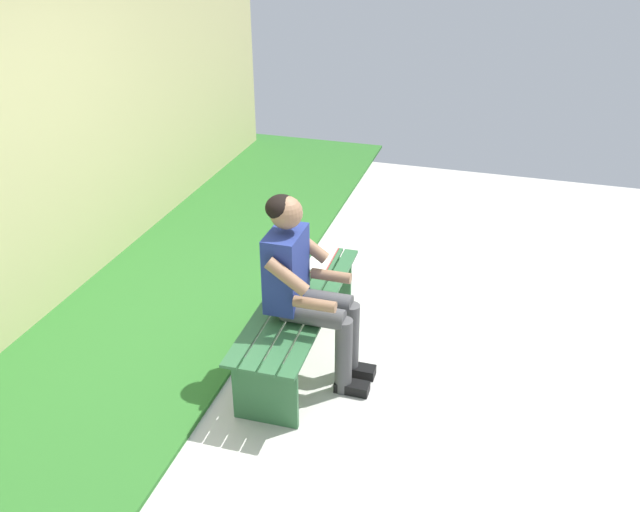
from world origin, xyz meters
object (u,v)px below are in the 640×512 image
at_px(person_seated, 305,283).
at_px(book_open, 322,259).
at_px(apple, 303,280).
at_px(bench_near, 298,315).

bearing_deg(person_seated, book_open, -171.40).
xyz_separation_m(apple, book_open, (-0.39, 0.02, -0.03)).
bearing_deg(person_seated, bench_near, -148.25).
bearing_deg(book_open, bench_near, -0.05).
height_order(person_seated, apple, person_seated).
height_order(apple, book_open, apple).
xyz_separation_m(bench_near, book_open, (-0.58, -0.01, 0.13)).
relative_size(bench_near, book_open, 3.87).
distance_m(bench_near, book_open, 0.59).
xyz_separation_m(bench_near, apple, (-0.19, -0.03, 0.15)).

